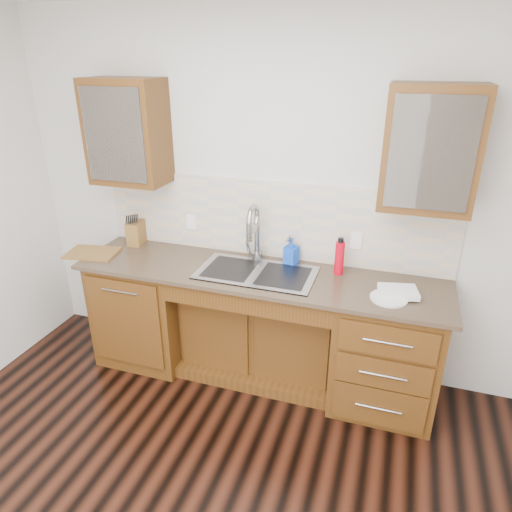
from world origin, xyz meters
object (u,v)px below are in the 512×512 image
(soap_bottle, at_px, (291,251))
(cutting_board, at_px, (92,253))
(water_bottle, at_px, (339,258))
(knife_block, at_px, (136,233))
(plate, at_px, (389,298))

(soap_bottle, height_order, cutting_board, soap_bottle)
(water_bottle, relative_size, cutting_board, 0.64)
(water_bottle, bearing_deg, knife_block, 178.27)
(soap_bottle, xyz_separation_m, plate, (0.73, -0.33, -0.09))
(water_bottle, relative_size, plate, 1.02)
(water_bottle, xyz_separation_m, knife_block, (-1.67, 0.05, -0.03))
(knife_block, height_order, cutting_board, knife_block)
(soap_bottle, height_order, knife_block, soap_bottle)
(soap_bottle, bearing_deg, water_bottle, 8.53)
(knife_block, bearing_deg, soap_bottle, -8.41)
(soap_bottle, distance_m, knife_block, 1.31)
(plate, distance_m, knife_block, 2.06)
(plate, bearing_deg, cutting_board, 179.38)
(water_bottle, relative_size, knife_block, 1.28)
(knife_block, relative_size, cutting_board, 0.50)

